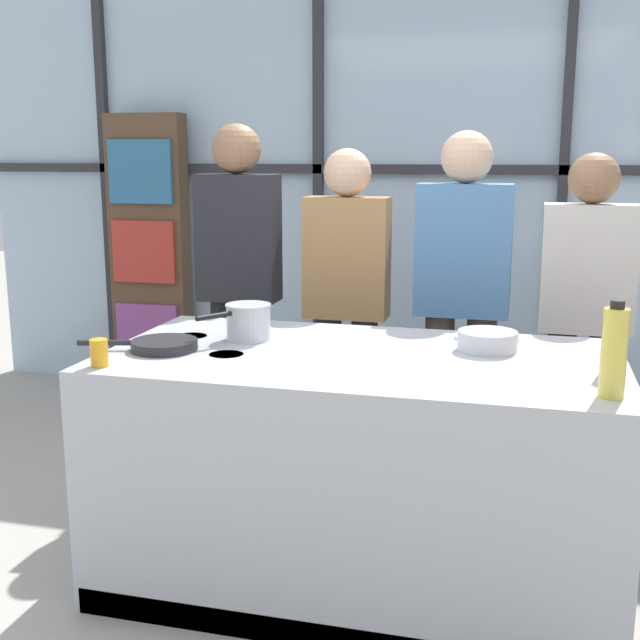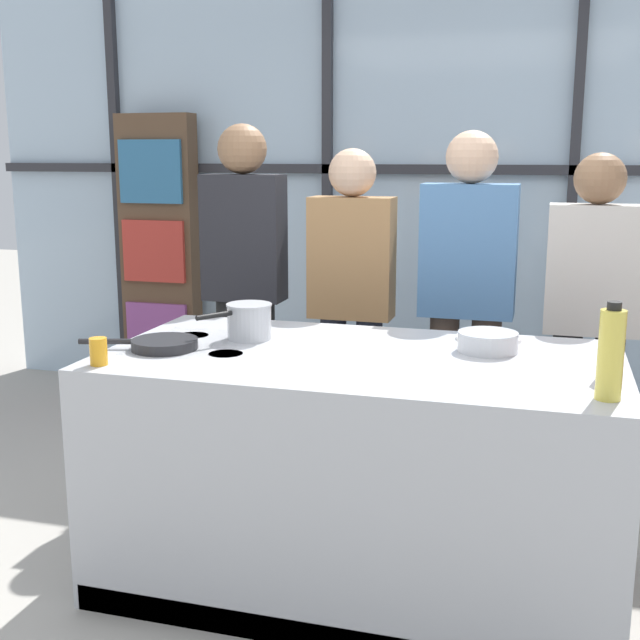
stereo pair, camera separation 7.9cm
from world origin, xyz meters
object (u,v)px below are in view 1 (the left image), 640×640
Objects in this scene: frying_pan at (162,345)px; spectator_center_left at (347,293)px; spectator_center_right at (462,290)px; saucepan at (248,321)px; spectator_far_left at (239,272)px; mixing_bowl at (487,340)px; spectator_far_right at (585,307)px; white_plate at (487,337)px; oil_bottle at (614,352)px; juice_glass_near at (99,353)px; pepper_grinder at (608,348)px.

spectator_center_left is at bearing 68.31° from frying_pan.
spectator_center_right reaches higher than saucepan.
mixing_bowl is (1.31, -0.85, -0.09)m from spectator_far_left.
spectator_far_right is at bearing -180.00° from spectator_far_left.
frying_pan is 1.28m from white_plate.
spectator_far_left is 2.18m from oil_bottle.
spectator_center_left is at bearing 68.35° from juice_glass_near.
spectator_far_right is 16.84× the size of juice_glass_near.
spectator_far_left is at bearing 90.20° from juice_glass_near.
spectator_center_left is 0.95× the size of spectator_center_right.
frying_pan is at bearing -177.83° from pepper_grinder.
spectator_center_left is 5.53× the size of oil_bottle.
spectator_far_right is at bearing 57.38° from white_plate.
spectator_center_left is at bearing 77.39° from saucepan.
mixing_bowl is 0.48m from pepper_grinder.
white_plate is 1.26× the size of pepper_grinder.
saucepan is 1.41m from oil_bottle.
juice_glass_near is at bearing -177.63° from oil_bottle.
pepper_grinder is at bearing 11.09° from juice_glass_near.
frying_pan is at bearing 35.73° from spectator_far_right.
spectator_far_left is 1.09× the size of spectator_far_right.
spectator_center_left is 0.92m from saucepan.
white_plate is (0.93, 0.25, -0.07)m from saucepan.
white_plate is at bearing 120.09° from oil_bottle.
spectator_far_right reaches higher than juice_glass_near.
saucepan is at bearing 77.39° from spectator_center_left.
frying_pan is at bearing -165.74° from mixing_bowl.
pepper_grinder reaches higher than mixing_bowl.
spectator_center_left is at bearing 0.00° from spectator_far_right.
spectator_center_right is 7.76× the size of mixing_bowl.
white_plate is at bearing 138.29° from spectator_center_left.
spectator_far_left is at bearing 0.00° from spectator_far_right.
frying_pan is (-0.46, -1.15, -0.02)m from spectator_center_left.
mixing_bowl is 1.42m from juice_glass_near.
white_plate is at bearing 153.47° from spectator_far_left.
spectator_far_left is 0.58m from spectator_center_left.
oil_bottle reaches higher than white_plate.
pepper_grinder is (0.01, 0.26, -0.05)m from oil_bottle.
oil_bottle reaches higher than frying_pan.
spectator_far_right is at bearing 33.84° from saucepan.
juice_glass_near is at bearing 39.86° from spectator_far_right.
spectator_center_left is 1.24m from frying_pan.
pepper_grinder reaches higher than juice_glass_near.
pepper_grinder reaches higher than saucepan.
spectator_far_left is 0.97m from saucepan.
spectator_far_left is 1.07× the size of spectator_center_left.
oil_bottle is (0.40, -0.51, 0.10)m from mixing_bowl.
spectator_far_right is at bearing 90.26° from pepper_grinder.
spectator_center_left is 1.77m from oil_bottle.
saucepan is (-0.20, -0.90, 0.03)m from spectator_center_left.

